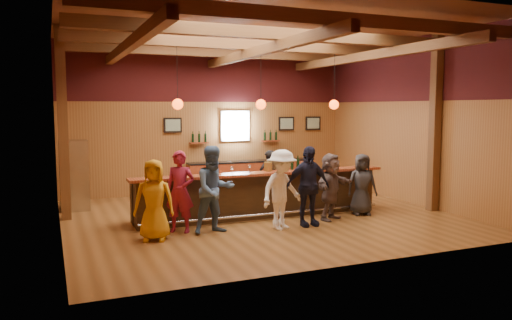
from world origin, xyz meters
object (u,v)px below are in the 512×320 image
Objects in this scene: customer_navy at (308,186)px; ice_bucket at (268,167)px; bar_counter at (259,194)px; back_bar_cabinet at (250,175)px; customer_dark at (362,184)px; bottle_a at (292,164)px; customer_white at (282,190)px; customer_denim at (214,190)px; stainless_fridge at (74,175)px; customer_redvest at (180,192)px; bartender at (269,178)px; customer_brown at (331,187)px; customer_orange at (154,200)px.

ice_bucket is (-0.44, 1.17, 0.33)m from customer_navy.
customer_navy is 8.12× the size of ice_bucket.
back_bar_cabinet is at bearing 71.66° from bar_counter.
customer_dark is 1.78m from bottle_a.
back_bar_cabinet is 2.31× the size of customer_white.
customer_denim is 1.06× the size of customer_white.
stainless_fridge is 1.20× the size of customer_dark.
customer_white is (-1.27, -5.03, 0.39)m from back_bar_cabinet.
customer_denim is at bearing 3.97° from customer_redvest.
customer_navy reaches higher than bottle_a.
bottle_a is (2.33, 1.03, 0.32)m from customer_denim.
ice_bucket is (1.67, 0.99, 0.30)m from customer_denim.
bar_counter is 3.43× the size of customer_denim.
customer_navy is 1.86m from customer_dark.
customer_dark is at bearing -8.99° from customer_white.
customer_white reaches higher than bartender.
bottle_a is at bearing 45.25° from customer_redvest.
stainless_fridge is 3.84m from customer_redvest.
bartender is (-0.68, 2.03, -0.03)m from customer_brown.
customer_brown reaches higher than customer_dark.
customer_denim reaches higher than customer_dark.
bar_counter is at bearing 125.04° from ice_bucket.
bartender is at bearing 95.87° from bottle_a.
customer_orange is 0.90× the size of customer_navy.
customer_denim reaches higher than bar_counter.
customer_brown is at bearing -57.62° from bottle_a.
customer_navy is 1.14× the size of customer_brown.
back_bar_cabinet is 2.66× the size of customer_dark.
customer_brown is (3.54, -0.21, -0.08)m from customer_redvest.
bottle_a is at bearing 92.56° from bartender.
customer_navy reaches higher than bar_counter.
bottle_a is (0.22, 1.21, 0.35)m from customer_navy.
customer_denim reaches higher than customer_navy.
ice_bucket is (2.32, 0.65, 0.35)m from customer_redvest.
customer_denim is 1.46m from customer_white.
bar_counter reaches higher than back_bar_cabinet.
customer_white is 1.61m from bottle_a.
stainless_fridge is at bearing 141.33° from customer_navy.
bar_counter is 4.81m from stainless_fridge.
customer_denim is at bearing -158.37° from customer_dark.
customer_brown is at bearing 28.98° from customer_redvest.
bottle_a is (2.98, 0.68, 0.37)m from customer_redvest.
stainless_fridge is 5.62m from customer_white.
customer_white is 1.51m from customer_brown.
bottle_a is at bearing 32.78° from customer_white.
customer_brown is (4.18, 0.24, -0.02)m from customer_orange.
customer_orange is 0.93× the size of customer_white.
customer_navy reaches higher than bartender.
customer_denim is 2.90m from customer_brown.
customer_redvest is 5.20× the size of bottle_a.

